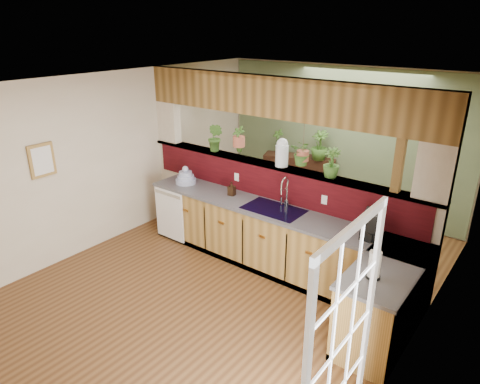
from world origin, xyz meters
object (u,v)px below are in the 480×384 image
Objects in this scene: dish_stack at (186,178)px; coffee_maker at (371,226)px; soap_dispenser at (232,188)px; shelving_console at (299,178)px; faucet at (285,191)px; glass_jar at (282,152)px; paper_towel at (374,265)px.

dish_stack is 0.99× the size of coffee_maker.
coffee_maker is at bearing -1.25° from soap_dispenser.
shelving_console is (-0.14, 2.22, -0.50)m from soap_dispenser.
soap_dispenser is 0.16× the size of shelving_console.
faucet reaches higher than shelving_console.
dish_stack is 0.81× the size of glass_jar.
coffee_maker is 0.24× the size of shelving_console.
shelving_console is at bearing 71.78° from dish_stack.
glass_jar is (1.52, 0.36, 0.60)m from dish_stack.
soap_dispenser is 2.61m from paper_towel.
soap_dispenser is at bearing 166.25° from coffee_maker.
dish_stack is at bearing -166.54° from glass_jar.
soap_dispenser is (0.89, 0.04, 0.02)m from dish_stack.
coffee_maker is at bearing -13.96° from glass_jar.
glass_jar is 0.30× the size of shelving_console.
faucet is at bearing 7.02° from soap_dispenser.
paper_towel is at bearing -78.53° from coffee_maker.
coffee_maker reaches higher than dish_stack.
dish_stack is 1.68m from glass_jar.
coffee_maker is (1.27, -0.15, -0.09)m from faucet.
dish_stack is at bearing 167.46° from coffee_maker.
dish_stack is at bearing -177.17° from soap_dispenser.
glass_jar is at bearing 13.46° from dish_stack.
soap_dispenser is 2.11m from coffee_maker.
faucet is at bearing -84.46° from shelving_console.
soap_dispenser reaches higher than shelving_console.
paper_towel is at bearing -32.59° from glass_jar.
faucet is 1.42× the size of paper_towel.
dish_stack is at bearing -175.12° from faucet.
glass_jar reaches higher than faucet.
paper_towel is at bearing -69.09° from shelving_console.
faucet is at bearing 160.75° from coffee_maker.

